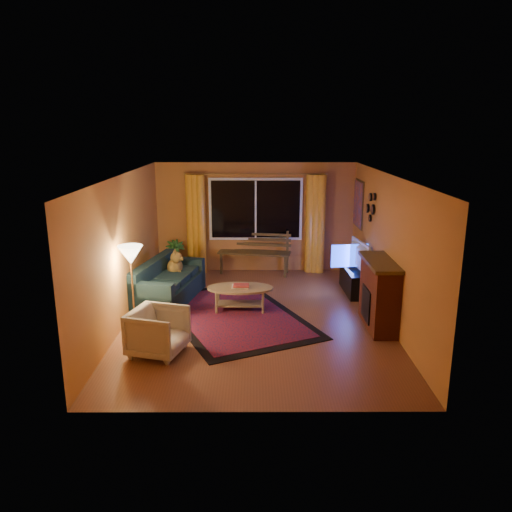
{
  "coord_description": "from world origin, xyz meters",
  "views": [
    {
      "loc": [
        -0.03,
        -8.25,
        3.29
      ],
      "look_at": [
        0.0,
        0.3,
        1.05
      ],
      "focal_mm": 35.0,
      "sensor_mm": 36.0,
      "label": 1
    }
  ],
  "objects_px": {
    "bench": "(254,263)",
    "armchair": "(158,330)",
    "sofa": "(169,281)",
    "floor_lamp": "(133,289)",
    "tv_console": "(354,281)",
    "coffee_table": "(240,299)"
  },
  "relations": [
    {
      "from": "bench",
      "to": "tv_console",
      "type": "relative_size",
      "value": 1.42
    },
    {
      "from": "coffee_table",
      "to": "tv_console",
      "type": "height_order",
      "value": "tv_console"
    },
    {
      "from": "sofa",
      "to": "tv_console",
      "type": "relative_size",
      "value": 1.69
    },
    {
      "from": "bench",
      "to": "tv_console",
      "type": "height_order",
      "value": "bench"
    },
    {
      "from": "bench",
      "to": "coffee_table",
      "type": "distance_m",
      "value": 2.37
    },
    {
      "from": "tv_console",
      "to": "sofa",
      "type": "bearing_deg",
      "value": -173.65
    },
    {
      "from": "sofa",
      "to": "coffee_table",
      "type": "height_order",
      "value": "sofa"
    },
    {
      "from": "floor_lamp",
      "to": "tv_console",
      "type": "bearing_deg",
      "value": 26.25
    },
    {
      "from": "sofa",
      "to": "floor_lamp",
      "type": "distance_m",
      "value": 1.54
    },
    {
      "from": "armchair",
      "to": "floor_lamp",
      "type": "distance_m",
      "value": 1.06
    },
    {
      "from": "sofa",
      "to": "coffee_table",
      "type": "xyz_separation_m",
      "value": [
        1.38,
        -0.5,
        -0.17
      ]
    },
    {
      "from": "armchair",
      "to": "coffee_table",
      "type": "height_order",
      "value": "armchair"
    },
    {
      "from": "sofa",
      "to": "floor_lamp",
      "type": "height_order",
      "value": "floor_lamp"
    },
    {
      "from": "sofa",
      "to": "floor_lamp",
      "type": "xyz_separation_m",
      "value": [
        -0.33,
        -1.47,
        0.33
      ]
    },
    {
      "from": "armchair",
      "to": "tv_console",
      "type": "relative_size",
      "value": 0.67
    },
    {
      "from": "sofa",
      "to": "coffee_table",
      "type": "distance_m",
      "value": 1.48
    },
    {
      "from": "bench",
      "to": "armchair",
      "type": "height_order",
      "value": "armchair"
    },
    {
      "from": "floor_lamp",
      "to": "coffee_table",
      "type": "distance_m",
      "value": 2.03
    },
    {
      "from": "bench",
      "to": "floor_lamp",
      "type": "xyz_separation_m",
      "value": [
        -1.97,
        -3.33,
        0.48
      ]
    },
    {
      "from": "sofa",
      "to": "floor_lamp",
      "type": "relative_size",
      "value": 1.35
    },
    {
      "from": "bench",
      "to": "armchair",
      "type": "bearing_deg",
      "value": -98.26
    },
    {
      "from": "sofa",
      "to": "armchair",
      "type": "height_order",
      "value": "sofa"
    }
  ]
}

